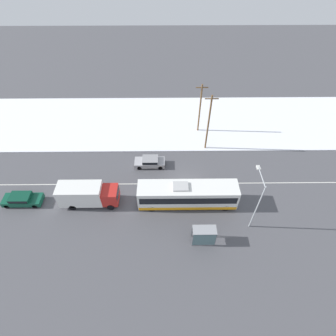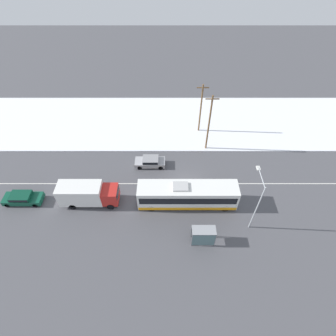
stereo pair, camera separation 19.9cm
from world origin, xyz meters
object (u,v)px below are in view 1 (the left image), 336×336
at_px(sedan_car, 150,162).
at_px(parked_car_near_truck, 22,199).
at_px(streetlamp, 258,198).
at_px(city_bus, 187,195).
at_px(bus_shelter, 204,235).
at_px(utility_pole_snowlot, 200,108).
at_px(utility_pole_roadside, 208,123).
at_px(box_truck, 87,194).
at_px(pedestrian_at_stop, 194,228).

bearing_deg(sedan_car, parked_car_near_truck, 22.19).
bearing_deg(streetlamp, city_bus, 158.44).
xyz_separation_m(parked_car_near_truck, bus_shelter, (22.04, -5.70, 0.90)).
bearing_deg(bus_shelter, utility_pole_snowlot, 86.69).
bearing_deg(utility_pole_roadside, city_bus, -108.38).
xyz_separation_m(box_truck, parked_car_near_truck, (-8.33, 0.06, -0.95)).
distance_m(city_bus, utility_pole_roadside, 11.16).
height_order(sedan_car, utility_pole_snowlot, utility_pole_snowlot).
height_order(pedestrian_at_stop, bus_shelter, bus_shelter).
relative_size(box_truck, streetlamp, 0.98).
bearing_deg(bus_shelter, streetlamp, 25.43).
height_order(parked_car_near_truck, streetlamp, streetlamp).
bearing_deg(utility_pole_roadside, utility_pole_snowlot, 99.95).
height_order(box_truck, utility_pole_roadside, utility_pole_roadside).
bearing_deg(utility_pole_snowlot, city_bus, -100.31).
xyz_separation_m(utility_pole_roadside, utility_pole_snowlot, (-0.75, 4.29, -0.42)).
relative_size(streetlamp, utility_pole_snowlot, 0.89).
height_order(parked_car_near_truck, pedestrian_at_stop, pedestrian_at_stop).
bearing_deg(city_bus, sedan_car, 126.40).
bearing_deg(box_truck, streetlamp, -8.70).
bearing_deg(utility_pole_snowlot, pedestrian_at_stop, -96.29).
bearing_deg(bus_shelter, pedestrian_at_stop, 125.21).
distance_m(sedan_car, utility_pole_snowlot, 11.43).
relative_size(city_bus, streetlamp, 1.63).
height_order(pedestrian_at_stop, utility_pole_roadside, utility_pole_roadside).
distance_m(parked_car_near_truck, utility_pole_roadside, 26.24).
relative_size(bus_shelter, utility_pole_snowlot, 0.31).
xyz_separation_m(bus_shelter, utility_pole_roadside, (1.90, 15.66, 3.09)).
bearing_deg(city_bus, utility_pole_roadside, 71.62).
relative_size(city_bus, utility_pole_roadside, 1.32).
distance_m(parked_car_near_truck, pedestrian_at_stop, 21.59).
distance_m(pedestrian_at_stop, bus_shelter, 1.71).
height_order(city_bus, sedan_car, city_bus).
bearing_deg(box_truck, utility_pole_roadside, 32.70).
bearing_deg(sedan_car, city_bus, 126.40).
bearing_deg(pedestrian_at_stop, utility_pole_roadside, 78.94).
distance_m(parked_car_near_truck, bus_shelter, 22.78).
relative_size(sedan_car, utility_pole_roadside, 0.47).
height_order(sedan_car, streetlamp, streetlamp).
xyz_separation_m(city_bus, sedan_car, (-4.87, 6.61, -0.89)).
xyz_separation_m(sedan_car, utility_pole_roadside, (8.26, 3.57, 4.00)).
relative_size(box_truck, parked_car_near_truck, 1.51).
xyz_separation_m(box_truck, utility_pole_roadside, (15.62, 10.03, 3.04)).
bearing_deg(streetlamp, utility_pole_roadside, 106.00).
bearing_deg(utility_pole_snowlot, streetlamp, -75.48).
height_order(box_truck, parked_car_near_truck, box_truck).
xyz_separation_m(pedestrian_at_stop, utility_pole_snowlot, (2.06, 18.67, 3.35)).
bearing_deg(box_truck, city_bus, -0.71).
distance_m(parked_car_near_truck, utility_pole_snowlot, 27.45).
relative_size(box_truck, pedestrian_at_stop, 4.47).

